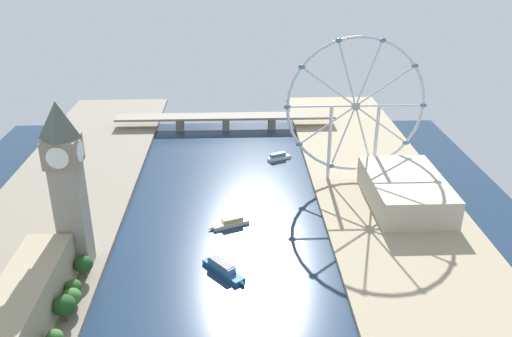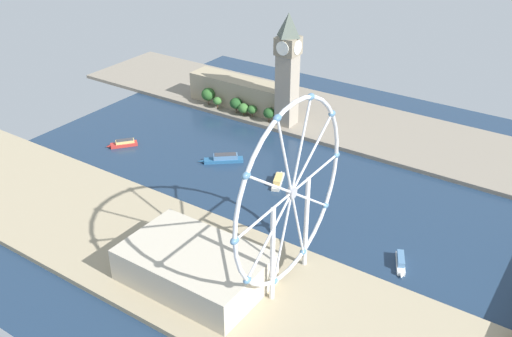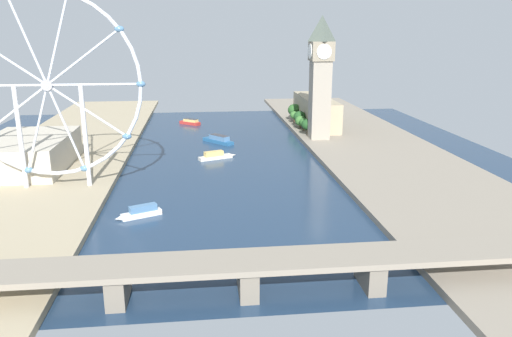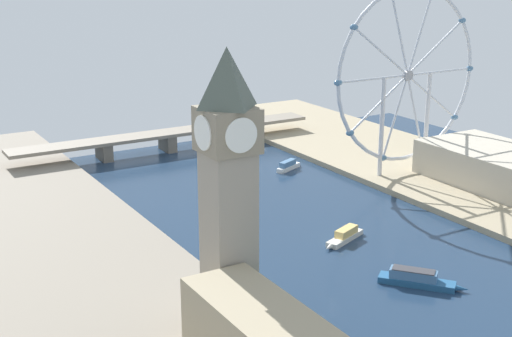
{
  "view_description": "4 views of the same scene",
  "coord_description": "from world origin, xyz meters",
  "px_view_note": "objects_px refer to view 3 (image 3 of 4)",
  "views": [
    {
      "loc": [
        8.53,
        -283.69,
        165.48
      ],
      "look_at": [
        22.31,
        61.23,
        11.51
      ],
      "focal_mm": 38.09,
      "sensor_mm": 36.0,
      "label": 1
    },
    {
      "loc": [
        290.58,
        177.61,
        198.3
      ],
      "look_at": [
        11.43,
        -10.91,
        10.22
      ],
      "focal_mm": 40.6,
      "sensor_mm": 36.0,
      "label": 2
    },
    {
      "loc": [
        13.53,
        322.63,
        83.27
      ],
      "look_at": [
        -14.35,
        73.62,
        12.77
      ],
      "focal_mm": 35.1,
      "sensor_mm": 36.0,
      "label": 3
    },
    {
      "loc": [
        -176.05,
        -228.01,
        118.57
      ],
      "look_at": [
        -9.72,
        52.89,
        21.47
      ],
      "focal_mm": 51.19,
      "sensor_mm": 36.0,
      "label": 4
    }
  ],
  "objects_px": {
    "riverside_hall": "(28,153)",
    "tour_boat_3": "(141,212)",
    "river_bridge": "(247,267)",
    "tour_boat_1": "(190,122)",
    "tour_boat_2": "(218,139)",
    "clock_tower": "(321,76)",
    "parliament_block": "(316,111)",
    "tour_boat_0": "(216,156)",
    "ferris_wheel": "(47,87)"
  },
  "relations": [
    {
      "from": "riverside_hall",
      "to": "tour_boat_3",
      "type": "xyz_separation_m",
      "value": [
        -74.03,
        81.95,
        -9.78
      ]
    },
    {
      "from": "river_bridge",
      "to": "tour_boat_1",
      "type": "xyz_separation_m",
      "value": [
        23.33,
        -300.8,
        -7.07
      ]
    },
    {
      "from": "tour_boat_2",
      "to": "tour_boat_3",
      "type": "height_order",
      "value": "tour_boat_2"
    },
    {
      "from": "river_bridge",
      "to": "clock_tower",
      "type": "bearing_deg",
      "value": -108.97
    },
    {
      "from": "parliament_block",
      "to": "tour_boat_0",
      "type": "xyz_separation_m",
      "value": [
        88.79,
        95.24,
        -12.63
      ]
    },
    {
      "from": "tour_boat_2",
      "to": "tour_boat_1",
      "type": "bearing_deg",
      "value": -23.39
    },
    {
      "from": "ferris_wheel",
      "to": "tour_boat_3",
      "type": "relative_size",
      "value": 4.77
    },
    {
      "from": "clock_tower",
      "to": "tour_boat_0",
      "type": "distance_m",
      "value": 101.36
    },
    {
      "from": "ferris_wheel",
      "to": "tour_boat_0",
      "type": "xyz_separation_m",
      "value": [
        -84.57,
        -59.38,
        -52.92
      ]
    },
    {
      "from": "tour_boat_2",
      "to": "river_bridge",
      "type": "bearing_deg",
      "value": 140.79
    },
    {
      "from": "riverside_hall",
      "to": "tour_boat_3",
      "type": "height_order",
      "value": "riverside_hall"
    },
    {
      "from": "clock_tower",
      "to": "ferris_wheel",
      "type": "bearing_deg",
      "value": 31.82
    },
    {
      "from": "clock_tower",
      "to": "ferris_wheel",
      "type": "relative_size",
      "value": 0.89
    },
    {
      "from": "parliament_block",
      "to": "riverside_hall",
      "type": "height_order",
      "value": "parliament_block"
    },
    {
      "from": "riverside_hall",
      "to": "ferris_wheel",
      "type": "bearing_deg",
      "value": 124.06
    },
    {
      "from": "tour_boat_1",
      "to": "tour_boat_3",
      "type": "relative_size",
      "value": 0.99
    },
    {
      "from": "tour_boat_0",
      "to": "tour_boat_2",
      "type": "bearing_deg",
      "value": 63.68
    },
    {
      "from": "parliament_block",
      "to": "tour_boat_0",
      "type": "bearing_deg",
      "value": 47.01
    },
    {
      "from": "ferris_wheel",
      "to": "tour_boat_2",
      "type": "xyz_separation_m",
      "value": [
        -88.11,
        -107.83,
        -52.58
      ]
    },
    {
      "from": "clock_tower",
      "to": "tour_boat_0",
      "type": "bearing_deg",
      "value": 28.08
    },
    {
      "from": "ferris_wheel",
      "to": "river_bridge",
      "type": "distance_m",
      "value": 152.81
    },
    {
      "from": "tour_boat_2",
      "to": "tour_boat_3",
      "type": "bearing_deg",
      "value": 125.22
    },
    {
      "from": "parliament_block",
      "to": "river_bridge",
      "type": "relative_size",
      "value": 0.46
    },
    {
      "from": "parliament_block",
      "to": "riverside_hall",
      "type": "bearing_deg",
      "value": 29.8
    },
    {
      "from": "parliament_block",
      "to": "tour_boat_1",
      "type": "height_order",
      "value": "parliament_block"
    },
    {
      "from": "river_bridge",
      "to": "tour_boat_1",
      "type": "bearing_deg",
      "value": -85.56
    },
    {
      "from": "clock_tower",
      "to": "river_bridge",
      "type": "height_order",
      "value": "clock_tower"
    },
    {
      "from": "clock_tower",
      "to": "tour_boat_1",
      "type": "relative_size",
      "value": 4.33
    },
    {
      "from": "tour_boat_0",
      "to": "tour_boat_3",
      "type": "relative_size",
      "value": 1.24
    },
    {
      "from": "ferris_wheel",
      "to": "river_bridge",
      "type": "relative_size",
      "value": 0.51
    },
    {
      "from": "river_bridge",
      "to": "tour_boat_2",
      "type": "xyz_separation_m",
      "value": [
        0.98,
        -223.21,
        -6.74
      ]
    },
    {
      "from": "clock_tower",
      "to": "riverside_hall",
      "type": "bearing_deg",
      "value": 17.93
    },
    {
      "from": "tour_boat_1",
      "to": "tour_boat_2",
      "type": "height_order",
      "value": "tour_boat_2"
    },
    {
      "from": "riverside_hall",
      "to": "clock_tower",
      "type": "bearing_deg",
      "value": -162.07
    },
    {
      "from": "river_bridge",
      "to": "tour_boat_1",
      "type": "distance_m",
      "value": 301.79
    },
    {
      "from": "tour_boat_2",
      "to": "tour_boat_3",
      "type": "xyz_separation_m",
      "value": [
        41.05,
        149.88,
        -0.21
      ]
    },
    {
      "from": "river_bridge",
      "to": "tour_boat_1",
      "type": "relative_size",
      "value": 9.46
    },
    {
      "from": "ferris_wheel",
      "to": "tour_boat_0",
      "type": "relative_size",
      "value": 3.84
    },
    {
      "from": "clock_tower",
      "to": "parliament_block",
      "type": "distance_m",
      "value": 64.14
    },
    {
      "from": "tour_boat_2",
      "to": "clock_tower",
      "type": "bearing_deg",
      "value": -134.2
    },
    {
      "from": "tour_boat_0",
      "to": "tour_boat_2",
      "type": "relative_size",
      "value": 0.92
    },
    {
      "from": "riverside_hall",
      "to": "tour_boat_0",
      "type": "relative_size",
      "value": 2.79
    },
    {
      "from": "parliament_block",
      "to": "ferris_wheel",
      "type": "distance_m",
      "value": 235.77
    },
    {
      "from": "tour_boat_1",
      "to": "clock_tower",
      "type": "bearing_deg",
      "value": 178.84
    },
    {
      "from": "ferris_wheel",
      "to": "tour_boat_0",
      "type": "height_order",
      "value": "ferris_wheel"
    },
    {
      "from": "riverside_hall",
      "to": "tour_boat_1",
      "type": "height_order",
      "value": "riverside_hall"
    },
    {
      "from": "riverside_hall",
      "to": "tour_boat_3",
      "type": "bearing_deg",
      "value": 132.09
    },
    {
      "from": "parliament_block",
      "to": "tour_boat_1",
      "type": "distance_m",
      "value": 112.64
    },
    {
      "from": "river_bridge",
      "to": "tour_boat_2",
      "type": "distance_m",
      "value": 223.31
    },
    {
      "from": "clock_tower",
      "to": "tour_boat_2",
      "type": "bearing_deg",
      "value": -4.74
    }
  ]
}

